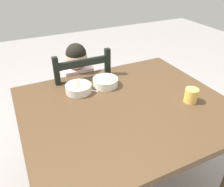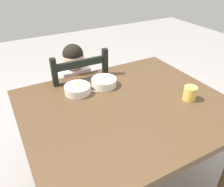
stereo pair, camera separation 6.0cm
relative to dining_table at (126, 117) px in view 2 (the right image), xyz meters
The scene contains 8 objects.
ground_plane 0.64m from the dining_table, ahead, with size 8.00×8.00×0.00m, color #9D9593.
dining_table is the anchor object (origin of this frame).
dining_chair 0.61m from the dining_table, 101.32° to the left, with size 0.43×0.43×0.94m.
child_figure 0.57m from the dining_table, 101.33° to the left, with size 0.32×0.31×0.96m.
bowl_of_peas 0.30m from the dining_table, 93.26° to the left, with size 0.17×0.17×0.06m.
bowl_of_carrots 0.36m from the dining_table, 127.88° to the left, with size 0.17×0.17×0.05m.
spoon 0.34m from the dining_table, 119.60° to the left, with size 0.11×0.11×0.01m.
drinking_cup 0.42m from the dining_table, 20.64° to the right, with size 0.08×0.08×0.09m, color #F1C756.
Camera 2 is at (-0.63, -0.96, 1.52)m, focal length 36.42 mm.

